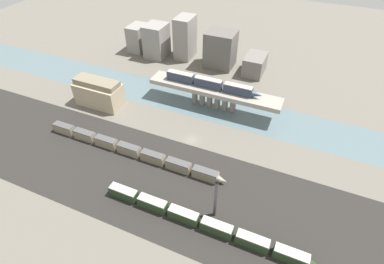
{
  "coord_description": "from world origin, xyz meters",
  "views": [
    {
      "loc": [
        35.39,
        -81.39,
        80.56
      ],
      "look_at": [
        0.0,
        0.39,
        3.91
      ],
      "focal_mm": 28.0,
      "sensor_mm": 36.0,
      "label": 1
    }
  ],
  "objects_px": {
    "train_yard_mid": "(132,150)",
    "train_on_bridge": "(211,84)",
    "signal_tower": "(216,199)",
    "train_yard_near": "(204,223)",
    "warehouse_building": "(99,93)"
  },
  "relations": [
    {
      "from": "train_on_bridge",
      "to": "warehouse_building",
      "type": "bearing_deg",
      "value": -158.48
    },
    {
      "from": "train_yard_mid",
      "to": "train_on_bridge",
      "type": "bearing_deg",
      "value": 68.59
    },
    {
      "from": "signal_tower",
      "to": "train_yard_near",
      "type": "bearing_deg",
      "value": -106.69
    },
    {
      "from": "train_yard_mid",
      "to": "warehouse_building",
      "type": "height_order",
      "value": "warehouse_building"
    },
    {
      "from": "train_yard_near",
      "to": "warehouse_building",
      "type": "height_order",
      "value": "warehouse_building"
    },
    {
      "from": "train_on_bridge",
      "to": "signal_tower",
      "type": "height_order",
      "value": "signal_tower"
    },
    {
      "from": "train_yard_near",
      "to": "train_on_bridge",
      "type": "bearing_deg",
      "value": 108.88
    },
    {
      "from": "train_yard_near",
      "to": "warehouse_building",
      "type": "xyz_separation_m",
      "value": [
        -67.1,
        40.57,
        4.12
      ]
    },
    {
      "from": "train_on_bridge",
      "to": "train_yard_near",
      "type": "xyz_separation_m",
      "value": [
        20.2,
        -59.07,
        -9.91
      ]
    },
    {
      "from": "train_on_bridge",
      "to": "warehouse_building",
      "type": "xyz_separation_m",
      "value": [
        -46.91,
        -18.5,
        -5.79
      ]
    },
    {
      "from": "train_on_bridge",
      "to": "warehouse_building",
      "type": "relative_size",
      "value": 2.06
    },
    {
      "from": "train_yard_near",
      "to": "train_yard_mid",
      "type": "height_order",
      "value": "train_yard_near"
    },
    {
      "from": "train_on_bridge",
      "to": "signal_tower",
      "type": "relative_size",
      "value": 2.65
    },
    {
      "from": "train_yard_near",
      "to": "warehouse_building",
      "type": "distance_m",
      "value": 78.52
    },
    {
      "from": "train_yard_mid",
      "to": "train_yard_near",
      "type": "bearing_deg",
      "value": -26.39
    }
  ]
}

